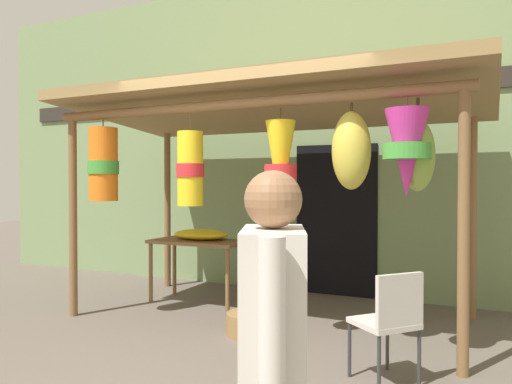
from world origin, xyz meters
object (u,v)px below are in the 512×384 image
Objects in this scene: display_table at (199,248)px; flower_heap_on_table at (202,234)px; folding_chair at (390,317)px; wicker_basket_by_table at (252,324)px; vendor_in_orange at (273,349)px.

flower_heap_on_table is (-0.00, 0.06, 0.16)m from display_table.
wicker_basket_by_table is at bearing 155.59° from folding_chair.
flower_heap_on_table is 3.11m from folding_chair.
wicker_basket_by_table is (1.17, -0.96, -0.74)m from flower_heap_on_table.
display_table is 1.42× the size of folding_chair.
display_table is at bearing -89.92° from flower_heap_on_table.
flower_heap_on_table reaches higher than folding_chair.
display_table is at bearing 142.61° from wicker_basket_by_table.
wicker_basket_by_table is at bearing -39.23° from flower_heap_on_table.
flower_heap_on_table is at bearing 140.77° from wicker_basket_by_table.
display_table is at bearing 149.36° from folding_chair.
vendor_in_orange is (-0.03, -2.08, 0.39)m from folding_chair.
flower_heap_on_table is 1.69m from wicker_basket_by_table.
display_table is at bearing 125.58° from vendor_in_orange.
display_table reaches higher than wicker_basket_by_table.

